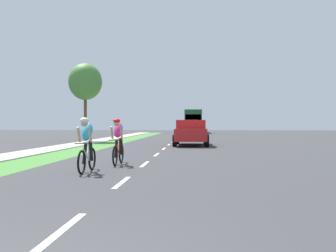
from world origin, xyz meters
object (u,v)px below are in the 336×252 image
object	(u,v)px
pickup_red	(191,133)
suv_silver	(190,128)
sedan_maroon	(194,129)
street_tree_near	(85,82)
cyclist_trailing	(118,141)
bus_dark_green	(193,120)
cyclist_lead	(87,144)

from	to	relation	value
pickup_red	suv_silver	xyz separation A→B (m)	(-0.26, 12.98, 0.12)
suv_silver	sedan_maroon	xyz separation A→B (m)	(0.37, 12.65, -0.18)
sedan_maroon	street_tree_near	bearing A→B (deg)	-112.60
cyclist_trailing	pickup_red	distance (m)	11.74
pickup_red	sedan_maroon	size ratio (longest dim) A/B	1.19
bus_dark_green	street_tree_near	bearing A→B (deg)	-105.92
suv_silver	sedan_maroon	world-z (taller)	suv_silver
pickup_red	suv_silver	bearing A→B (deg)	91.16
street_tree_near	sedan_maroon	bearing A→B (deg)	67.40
cyclist_lead	bus_dark_green	bearing A→B (deg)	86.59
cyclist_lead	cyclist_trailing	size ratio (longest dim) A/B	1.00
cyclist_lead	sedan_maroon	xyz separation A→B (m)	(2.97, 39.24, -0.04)
cyclist_trailing	street_tree_near	world-z (taller)	street_tree_near
cyclist_trailing	street_tree_near	xyz separation A→B (m)	(-6.10, 16.46, 3.93)
cyclist_lead	cyclist_trailing	world-z (taller)	same
cyclist_trailing	pickup_red	world-z (taller)	pickup_red
bus_dark_green	cyclist_lead	bearing A→B (deg)	-93.41
sedan_maroon	pickup_red	bearing A→B (deg)	-90.24
bus_dark_green	street_tree_near	xyz separation A→B (m)	(-8.51, -29.85, 2.76)
suv_silver	bus_dark_green	size ratio (longest dim) A/B	0.41
pickup_red	sedan_maroon	bearing A→B (deg)	89.76
cyclist_lead	bus_dark_green	size ratio (longest dim) A/B	0.15
cyclist_trailing	sedan_maroon	size ratio (longest dim) A/B	0.40
suv_silver	bus_dark_green	world-z (taller)	bus_dark_green
sedan_maroon	street_tree_near	size ratio (longest dim) A/B	0.69
pickup_red	street_tree_near	xyz separation A→B (m)	(-8.50, 4.97, 3.91)
sedan_maroon	cyclist_trailing	bearing A→B (deg)	-93.85
bus_dark_green	cyclist_trailing	bearing A→B (deg)	-92.98
street_tree_near	cyclist_lead	bearing A→B (deg)	-73.13
cyclist_lead	suv_silver	bearing A→B (deg)	84.42
cyclist_lead	pickup_red	bearing A→B (deg)	78.12
cyclist_trailing	bus_dark_green	distance (m)	46.38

